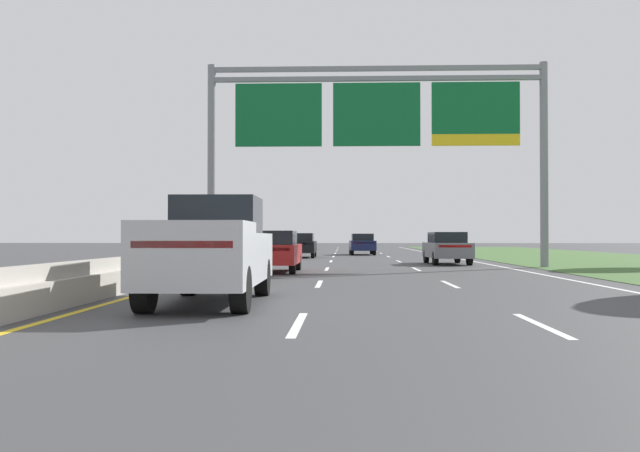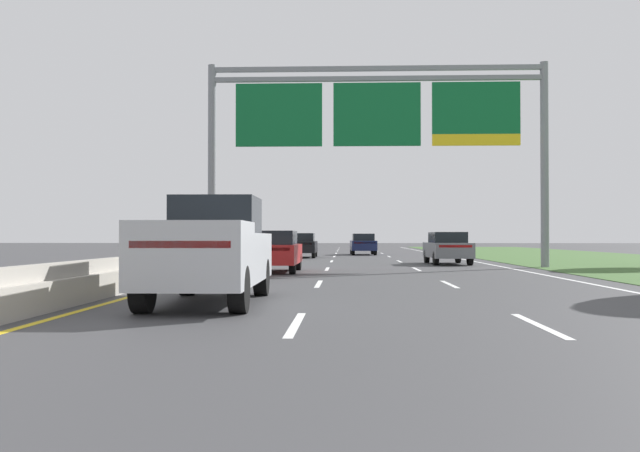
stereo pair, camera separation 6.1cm
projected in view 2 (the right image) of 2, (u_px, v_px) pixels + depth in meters
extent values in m
plane|color=#3D3D3F|center=(367.00, 263.00, 34.97)|extent=(220.00, 220.00, 0.00)
cube|color=white|center=(296.00, 324.00, 10.56)|extent=(0.14, 3.00, 0.01)
cube|color=white|center=(319.00, 284.00, 19.55)|extent=(0.14, 3.00, 0.01)
cube|color=white|center=(327.00, 269.00, 28.54)|extent=(0.14, 3.00, 0.01)
cube|color=white|center=(332.00, 261.00, 37.53)|extent=(0.14, 3.00, 0.01)
cube|color=white|center=(334.00, 256.00, 46.53)|extent=(0.14, 3.00, 0.01)
cube|color=white|center=(336.00, 253.00, 55.52)|extent=(0.14, 3.00, 0.01)
cube|color=white|center=(337.00, 251.00, 64.51)|extent=(0.14, 3.00, 0.01)
cube|color=white|center=(338.00, 249.00, 73.50)|extent=(0.14, 3.00, 0.01)
cube|color=white|center=(339.00, 248.00, 82.50)|extent=(0.14, 3.00, 0.01)
cube|color=white|center=(539.00, 325.00, 10.42)|extent=(0.14, 3.00, 0.01)
cube|color=white|center=(449.00, 284.00, 19.41)|extent=(0.14, 3.00, 0.01)
cube|color=white|center=(417.00, 269.00, 28.40)|extent=(0.14, 3.00, 0.01)
cube|color=white|center=(399.00, 261.00, 37.40)|extent=(0.14, 3.00, 0.01)
cube|color=white|center=(389.00, 257.00, 46.39)|extent=(0.14, 3.00, 0.01)
cube|color=white|center=(382.00, 253.00, 55.38)|extent=(0.14, 3.00, 0.01)
cube|color=white|center=(377.00, 251.00, 64.37)|extent=(0.14, 3.00, 0.01)
cube|color=white|center=(373.00, 249.00, 73.37)|extent=(0.14, 3.00, 0.01)
cube|color=white|center=(370.00, 248.00, 82.36)|extent=(0.14, 3.00, 0.01)
cube|color=white|center=(484.00, 263.00, 34.75)|extent=(0.16, 106.00, 0.01)
cube|color=gold|center=(252.00, 263.00, 35.19)|extent=(0.16, 106.00, 0.01)
cube|color=#A8A399|center=(238.00, 258.00, 35.22)|extent=(0.60, 110.00, 0.55)
cube|color=#A8A399|center=(238.00, 249.00, 35.22)|extent=(0.25, 110.00, 0.30)
cylinder|color=gray|center=(212.00, 166.00, 30.67)|extent=(0.36, 0.36, 9.03)
cylinder|color=gray|center=(545.00, 164.00, 30.12)|extent=(0.36, 0.36, 9.03)
cube|color=gray|center=(377.00, 69.00, 30.46)|extent=(14.70, 0.24, 0.20)
cube|color=gray|center=(377.00, 79.00, 30.45)|extent=(14.70, 0.24, 0.20)
cube|color=#0C602D|center=(279.00, 115.00, 30.41)|extent=(3.83, 0.12, 2.79)
cube|color=#0C602D|center=(377.00, 114.00, 30.25)|extent=(3.83, 0.12, 2.79)
cube|color=#0C602D|center=(476.00, 108.00, 30.09)|extent=(3.83, 0.12, 2.29)
cube|color=yellow|center=(476.00, 140.00, 30.07)|extent=(3.83, 0.12, 0.50)
cube|color=#B2B5BA|center=(210.00, 258.00, 13.90)|extent=(2.08, 5.43, 1.00)
cube|color=black|center=(217.00, 215.00, 14.76)|extent=(1.75, 1.93, 0.78)
cube|color=#B21414|center=(180.00, 244.00, 11.24)|extent=(1.68, 0.11, 0.12)
cube|color=#B2B5BA|center=(192.00, 227.00, 12.18)|extent=(2.03, 1.97, 0.20)
cylinder|color=black|center=(188.00, 277.00, 15.75)|extent=(0.31, 0.84, 0.84)
cylinder|color=black|center=(261.00, 277.00, 15.71)|extent=(0.31, 0.84, 0.84)
cylinder|color=black|center=(143.00, 289.00, 12.08)|extent=(0.31, 0.84, 0.84)
cylinder|color=black|center=(239.00, 290.00, 12.04)|extent=(0.31, 0.84, 0.84)
cube|color=maroon|center=(275.00, 254.00, 26.21)|extent=(1.83, 4.40, 0.72)
cube|color=black|center=(275.00, 238.00, 26.17)|extent=(1.57, 2.30, 0.52)
cube|color=#B21414|center=(268.00, 249.00, 24.05)|extent=(1.53, 0.08, 0.12)
cylinder|color=black|center=(259.00, 262.00, 27.73)|extent=(0.22, 0.66, 0.66)
cylinder|color=black|center=(298.00, 262.00, 27.66)|extent=(0.22, 0.66, 0.66)
cylinder|color=black|center=(248.00, 265.00, 24.74)|extent=(0.22, 0.66, 0.66)
cylinder|color=black|center=(292.00, 265.00, 24.67)|extent=(0.22, 0.66, 0.66)
cube|color=slate|center=(447.00, 250.00, 33.71)|extent=(1.92, 4.44, 0.72)
cube|color=black|center=(447.00, 237.00, 33.67)|extent=(1.62, 2.34, 0.52)
cube|color=#B21414|center=(455.00, 246.00, 31.55)|extent=(1.53, 0.12, 0.12)
cylinder|color=black|center=(427.00, 256.00, 35.21)|extent=(0.24, 0.67, 0.66)
cylinder|color=black|center=(458.00, 256.00, 35.19)|extent=(0.24, 0.67, 0.66)
cylinder|color=black|center=(436.00, 258.00, 32.22)|extent=(0.24, 0.67, 0.66)
cylinder|color=black|center=(470.00, 258.00, 32.20)|extent=(0.24, 0.67, 0.66)
cube|color=#161E47|center=(363.00, 245.00, 51.27)|extent=(1.95, 4.45, 0.72)
cube|color=black|center=(363.00, 237.00, 51.23)|extent=(1.63, 2.34, 0.52)
cube|color=#B21414|center=(365.00, 243.00, 49.11)|extent=(1.53, 0.12, 0.12)
cylinder|color=black|center=(352.00, 250.00, 52.76)|extent=(0.24, 0.67, 0.66)
cylinder|color=black|center=(372.00, 250.00, 52.75)|extent=(0.24, 0.67, 0.66)
cylinder|color=black|center=(353.00, 251.00, 49.77)|extent=(0.24, 0.67, 0.66)
cylinder|color=black|center=(375.00, 251.00, 49.76)|extent=(0.24, 0.67, 0.66)
cube|color=black|center=(302.00, 247.00, 44.48)|extent=(1.83, 4.40, 0.72)
cube|color=black|center=(302.00, 237.00, 44.44)|extent=(1.57, 2.30, 0.52)
cube|color=#B21414|center=(300.00, 244.00, 42.32)|extent=(1.53, 0.08, 0.12)
cylinder|color=black|center=(292.00, 252.00, 46.00)|extent=(0.22, 0.66, 0.66)
cylinder|color=black|center=(315.00, 252.00, 45.94)|extent=(0.22, 0.66, 0.66)
cylinder|color=black|center=(288.00, 253.00, 43.01)|extent=(0.22, 0.66, 0.66)
cylinder|color=black|center=(313.00, 253.00, 42.95)|extent=(0.22, 0.66, 0.66)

